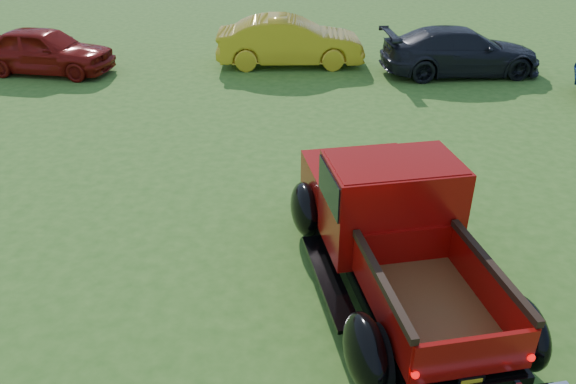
# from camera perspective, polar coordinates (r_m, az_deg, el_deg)

# --- Properties ---
(ground) EXTENTS (120.00, 120.00, 0.00)m
(ground) POSITION_cam_1_polar(r_m,az_deg,el_deg) (8.33, 2.68, -7.56)
(ground) COLOR #325D1A
(ground) RESTS_ON ground
(pickup_truck) EXTENTS (3.38, 5.14, 1.80)m
(pickup_truck) POSITION_cam_1_polar(r_m,az_deg,el_deg) (7.83, 10.17, -3.14)
(pickup_truck) COLOR black
(pickup_truck) RESTS_ON ground
(show_car_red) EXTENTS (4.02, 1.84, 1.34)m
(show_car_red) POSITION_cam_1_polar(r_m,az_deg,el_deg) (18.27, -23.44, 13.08)
(show_car_red) COLOR maroon
(show_car_red) RESTS_ON ground
(show_car_yellow) EXTENTS (4.57, 2.14, 1.45)m
(show_car_yellow) POSITION_cam_1_polar(r_m,az_deg,el_deg) (17.61, 0.20, 15.06)
(show_car_yellow) COLOR gold
(show_car_yellow) RESTS_ON ground
(show_car_grey) EXTENTS (4.86, 2.73, 1.33)m
(show_car_grey) POSITION_cam_1_polar(r_m,az_deg,el_deg) (17.47, 17.14, 13.51)
(show_car_grey) COLOR black
(show_car_grey) RESTS_ON ground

